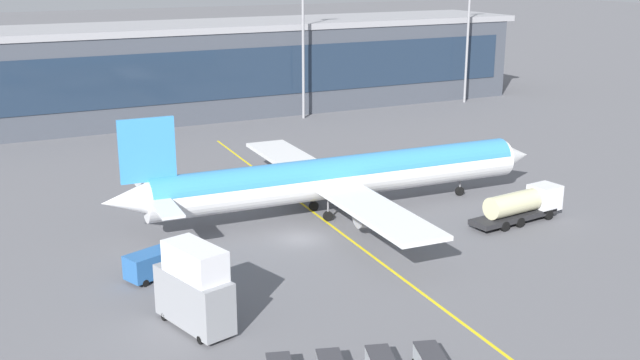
# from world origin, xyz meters

# --- Properties ---
(ground_plane) EXTENTS (700.00, 700.00, 0.00)m
(ground_plane) POSITION_xyz_m (0.00, 0.00, 0.00)
(ground_plane) COLOR slate
(apron_lead_in_line) EXTENTS (4.45, 79.91, 0.01)m
(apron_lead_in_line) POSITION_xyz_m (4.25, 2.00, 0.00)
(apron_lead_in_line) COLOR yellow
(apron_lead_in_line) RESTS_ON ground_plane
(terminal_building) EXTENTS (166.69, 19.39, 15.09)m
(terminal_building) POSITION_xyz_m (-13.68, 63.17, 7.56)
(terminal_building) COLOR #424751
(terminal_building) RESTS_ON ground_plane
(main_airliner) EXTENTS (47.82, 38.06, 11.65)m
(main_airliner) POSITION_xyz_m (6.83, 5.21, 3.91)
(main_airliner) COLOR white
(main_airliner) RESTS_ON ground_plane
(fuel_tanker) EXTENTS (11.02, 3.77, 3.25)m
(fuel_tanker) POSITION_xyz_m (21.93, -5.27, 1.75)
(fuel_tanker) COLOR #232326
(fuel_tanker) RESTS_ON ground_plane
(crew_van) EXTENTS (5.42, 3.76, 2.30)m
(crew_van) POSITION_xyz_m (-14.69, -2.73, 1.31)
(crew_van) COLOR #285B9E
(crew_van) RESTS_ON ground_plane
(catering_lift) EXTENTS (4.20, 7.22, 6.30)m
(catering_lift) POSITION_xyz_m (-14.38, -12.86, 3.07)
(catering_lift) COLOR gray
(catering_lift) RESTS_ON ground_plane
(baggage_cart_3) EXTENTS (2.28, 2.99, 1.48)m
(baggage_cart_3) POSITION_xyz_m (-2.91, -25.38, 0.78)
(baggage_cart_3) COLOR #B2B7BC
(baggage_cart_3) RESTS_ON ground_plane
(apron_light_mast_0) EXTENTS (2.80, 0.50, 23.90)m
(apron_light_mast_0) POSITION_xyz_m (24.51, 51.21, 13.94)
(apron_light_mast_0) COLOR gray
(apron_light_mast_0) RESTS_ON ground_plane
(apron_light_mast_1) EXTENTS (2.80, 0.50, 22.97)m
(apron_light_mast_1) POSITION_xyz_m (57.20, 51.21, 13.46)
(apron_light_mast_1) COLOR gray
(apron_light_mast_1) RESTS_ON ground_plane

